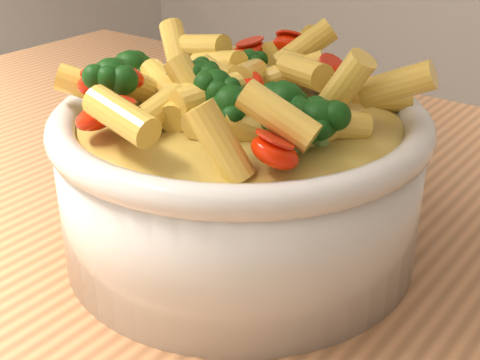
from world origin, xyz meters
The scene contains 2 objects.
serving_bowl centered at (-0.03, 0.01, 0.95)m, with size 0.25×0.25×0.11m.
pasta_salad centered at (-0.03, 0.01, 1.02)m, with size 0.20×0.20×0.04m.
Camera 1 is at (0.22, -0.32, 1.15)m, focal length 50.00 mm.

